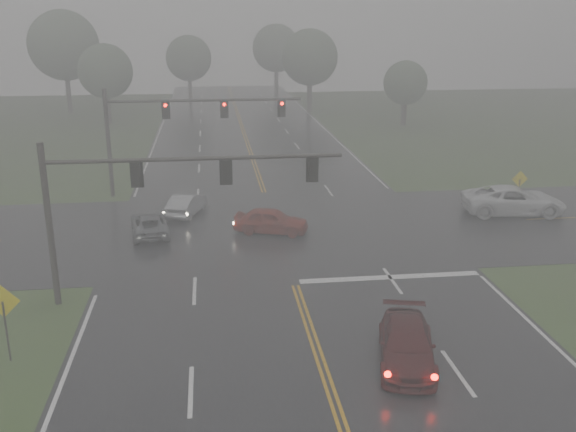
{
  "coord_description": "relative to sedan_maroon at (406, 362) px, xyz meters",
  "views": [
    {
      "loc": [
        -3.61,
        -12.36,
        11.64
      ],
      "look_at": [
        -0.08,
        16.0,
        2.69
      ],
      "focal_mm": 40.0,
      "sensor_mm": 36.0,
      "label": 1
    }
  ],
  "objects": [
    {
      "name": "tree_e_near",
      "position": [
        14.91,
        49.62,
        4.62
      ],
      "size": [
        4.8,
        4.8,
        7.04
      ],
      "color": "#2D261D",
      "rests_on": "ground"
    },
    {
      "name": "tree_n_far",
      "position": [
        3.96,
        79.86,
        6.93
      ],
      "size": [
        7.18,
        7.18,
        10.54
      ],
      "color": "#2D261D",
      "rests_on": "ground"
    },
    {
      "name": "sign_diamond_west",
      "position": [
        -13.83,
        1.86,
        1.93
      ],
      "size": [
        1.19,
        0.13,
        2.86
      ],
      "rotation": [
        0.0,
        0.0,
        -0.06
      ],
      "color": "black",
      "rests_on": "ground"
    },
    {
      "name": "sedan_red",
      "position": [
        -3.31,
        14.56,
        0.0
      ],
      "size": [
        4.44,
        2.82,
        1.41
      ],
      "primitive_type": "imported",
      "rotation": [
        0.0,
        0.0,
        1.27
      ],
      "color": "maroon",
      "rests_on": "ground"
    },
    {
      "name": "car_grey",
      "position": [
        -10.03,
        15.08,
        0.0
      ],
      "size": [
        2.51,
        4.45,
        1.17
      ],
      "primitive_type": "imported",
      "rotation": [
        0.0,
        0.0,
        3.28
      ],
      "color": "#515358",
      "rests_on": "ground"
    },
    {
      "name": "signal_gantry_near",
      "position": [
        -9.44,
        6.49,
        4.84
      ],
      "size": [
        12.18,
        0.3,
        6.9
      ],
      "color": "black",
      "rests_on": "ground"
    },
    {
      "name": "stop_bar",
      "position": [
        1.54,
        7.45,
        0.0
      ],
      "size": [
        8.5,
        0.5,
        0.01
      ],
      "primitive_type": "cube",
      "color": "silver",
      "rests_on": "ground"
    },
    {
      "name": "sign_diamond_east",
      "position": [
        12.45,
        17.18,
        1.68
      ],
      "size": [
        1.04,
        0.09,
        2.49
      ],
      "rotation": [
        0.0,
        0.0,
        0.02
      ],
      "color": "black",
      "rests_on": "ground"
    },
    {
      "name": "signal_gantry_far",
      "position": [
        -9.17,
        23.53,
        5.04
      ],
      "size": [
        12.91,
        0.36,
        7.16
      ],
      "color": "black",
      "rests_on": "ground"
    },
    {
      "name": "pickup_white",
      "position": [
        11.76,
        16.34,
        0.0
      ],
      "size": [
        6.41,
        3.51,
        1.7
      ],
      "primitive_type": "imported",
      "rotation": [
        0.0,
        0.0,
        1.45
      ],
      "color": "silver",
      "rests_on": "ground"
    },
    {
      "name": "main_road",
      "position": [
        -2.96,
        13.05,
        0.0
      ],
      "size": [
        18.0,
        160.0,
        0.02
      ],
      "primitive_type": "cube",
      "color": "black",
      "rests_on": "ground"
    },
    {
      "name": "tree_ne_a",
      "position": [
        6.15,
        61.14,
        6.7
      ],
      "size": [
        6.94,
        6.94,
        10.19
      ],
      "color": "#2D261D",
      "rests_on": "ground"
    },
    {
      "name": "sedan_silver",
      "position": [
        -8.09,
        18.6,
        0.0
      ],
      "size": [
        2.57,
        4.21,
        1.31
      ],
      "primitive_type": "imported",
      "rotation": [
        0.0,
        0.0,
        2.82
      ],
      "color": "#919397",
      "rests_on": "ground"
    },
    {
      "name": "cross_street",
      "position": [
        -2.96,
        15.05,
        0.0
      ],
      "size": [
        120.0,
        14.0,
        0.02
      ],
      "primitive_type": "cube",
      "color": "black",
      "rests_on": "ground"
    },
    {
      "name": "sedan_maroon",
      "position": [
        0.0,
        0.0,
        0.0
      ],
      "size": [
        2.93,
        4.95,
        1.35
      ],
      "primitive_type": "imported",
      "rotation": [
        0.0,
        0.0,
        -0.24
      ],
      "color": "#3E0B0C",
      "rests_on": "ground"
    },
    {
      "name": "tree_nw_b",
      "position": [
        -23.67,
        63.8,
        8.18
      ],
      "size": [
        8.46,
        8.46,
        12.43
      ],
      "color": "#2D261D",
      "rests_on": "ground"
    },
    {
      "name": "tree_n_mid",
      "position": [
        -8.96,
        72.17,
        6.03
      ],
      "size": [
        6.24,
        6.24,
        9.17
      ],
      "color": "#2D261D",
      "rests_on": "ground"
    },
    {
      "name": "tree_nw_a",
      "position": [
        -17.67,
        54.84,
        5.78
      ],
      "size": [
        5.98,
        5.98,
        8.79
      ],
      "color": "#2D261D",
      "rests_on": "ground"
    }
  ]
}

